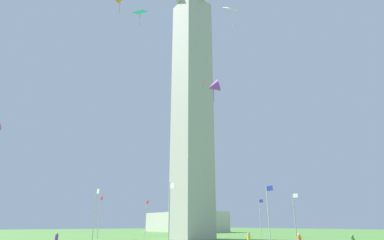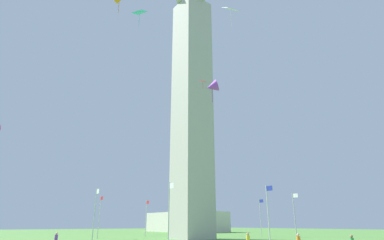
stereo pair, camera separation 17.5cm
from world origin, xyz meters
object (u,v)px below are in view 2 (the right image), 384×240
flagpole_n (268,211)px  flagpole_se (205,216)px  obelisk_monument (192,93)px  flagpole_e (261,216)px  flagpole_w (95,212)px  kite_white_diamond (231,10)px  distant_building (186,222)px  flagpole_ne (295,214)px  kite_cyan_diamond (139,13)px  kite_red_diamond (203,81)px  flagpole_nw (169,210)px  kite_purple_delta (212,87)px  flagpole_sw (99,215)px  flagpole_s (146,216)px

flagpole_n → flagpole_se: same height
obelisk_monument → flagpole_e: (0.06, 17.30, -23.12)m
flagpole_w → kite_white_diamond: kite_white_diamond is taller
obelisk_monument → distant_building: 58.94m
flagpole_ne → kite_cyan_diamond: size_ratio=3.33×
kite_red_diamond → flagpole_ne: bearing=77.5°
obelisk_monument → flagpole_ne: (12.30, 12.24, -23.12)m
flagpole_nw → distant_building: flagpole_nw is taller
flagpole_ne → kite_white_diamond: 35.88m
flagpole_se → flagpole_w: size_ratio=1.00×
obelisk_monument → distant_building: obelisk_monument is taller
flagpole_ne → kite_purple_delta: size_ratio=4.03×
flagpole_se → kite_red_diamond: size_ratio=4.65×
obelisk_monument → distant_building: size_ratio=1.88×
flagpole_n → kite_purple_delta: kite_purple_delta is taller
flagpole_n → distant_building: size_ratio=0.26×
obelisk_monument → kite_purple_delta: (29.49, -19.15, -14.79)m
flagpole_sw → distant_building: 53.08m
flagpole_ne → distant_building: flagpole_ne is taller
flagpole_e → flagpole_n: bearing=-45.0°
obelisk_monument → flagpole_w: obelisk_monument is taller
flagpole_nw → kite_cyan_diamond: size_ratio=3.33×
obelisk_monument → flagpole_n: (17.37, 0.00, -23.12)m
flagpole_n → flagpole_e: same height
flagpole_nw → flagpole_ne: bearing=90.0°
flagpole_n → flagpole_se: bearing=157.5°
flagpole_nw → flagpole_sw: bearing=180.0°
distant_building → kite_purple_delta: bearing=-33.1°
flagpole_nw → kite_white_diamond: kite_white_diamond is taller
flagpole_nw → flagpole_se: bearing=135.0°
flagpole_se → obelisk_monument: bearing=-45.1°
flagpole_ne → flagpole_sw: same height
flagpole_se → flagpole_nw: (24.47, -24.47, 0.00)m
flagpole_n → flagpole_nw: size_ratio=1.00×
kite_white_diamond → kite_cyan_diamond: size_ratio=1.12×
flagpole_sw → distant_building: flagpole_sw is taller
flagpole_ne → flagpole_se: (-24.47, 0.00, 0.00)m
kite_red_diamond → kite_purple_delta: kite_red_diamond is taller
kite_cyan_diamond → flagpole_se: bearing=133.0°
kite_cyan_diamond → obelisk_monument: bearing=131.8°
flagpole_nw → kite_cyan_diamond: (6.10, -8.32, 21.44)m
kite_white_diamond → obelisk_monument: bearing=152.1°
flagpole_e → flagpole_se: (-12.24, -5.07, 0.00)m
flagpole_se → flagpole_s: 13.24m
flagpole_s → flagpole_sw: size_ratio=1.00×
flagpole_w → kite_red_diamond: 26.42m
flagpole_w → kite_red_diamond: kite_red_diamond is taller
flagpole_se → kite_cyan_diamond: kite_cyan_diamond is taller
flagpole_w → kite_cyan_diamond: bearing=-10.0°
obelisk_monument → kite_red_diamond: bearing=-24.6°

